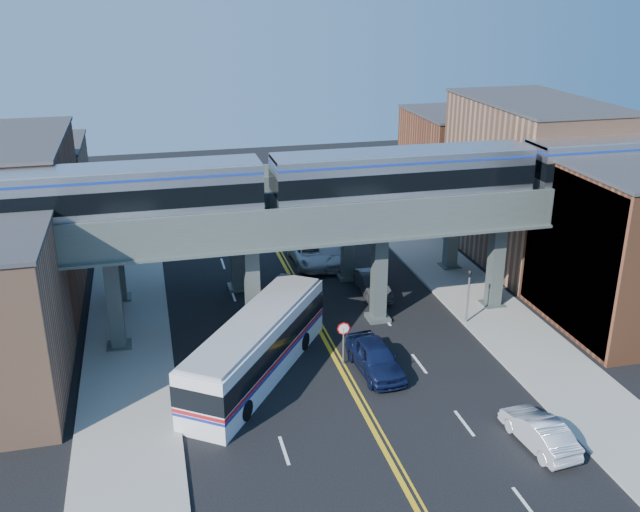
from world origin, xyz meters
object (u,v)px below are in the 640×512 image
object	(u,v)px
car_parked_curb	(539,431)
stop_sign	(344,336)
transit_bus	(257,347)
car_lane_a	(375,357)
transit_train	(403,176)
car_lane_d	(329,253)
traffic_signal	(468,291)
car_lane_c	(310,253)
car_lane_b	(373,284)

from	to	relation	value
car_parked_curb	stop_sign	bearing A→B (deg)	-59.57
transit_bus	car_lane_a	world-z (taller)	transit_bus
transit_train	car_lane_d	xyz separation A→B (m)	(-1.86, 10.20, -8.54)
traffic_signal	car_parked_curb	xyz separation A→B (m)	(-2.12, -12.43, -1.56)
traffic_signal	car_lane_d	distance (m)	13.57
car_parked_curb	car_lane_c	bearing A→B (deg)	-83.86
car_lane_a	car_parked_curb	distance (m)	9.79
car_lane_a	car_parked_curb	xyz separation A→B (m)	(5.28, -8.25, -0.14)
stop_sign	transit_bus	bearing A→B (deg)	179.89
car_lane_b	car_lane_a	bearing A→B (deg)	-105.01
traffic_signal	car_parked_curb	distance (m)	12.71
transit_train	car_lane_c	bearing A→B (deg)	107.23
stop_sign	car_lane_d	xyz separation A→B (m)	(3.14, 15.20, -0.97)
traffic_signal	car_lane_b	bearing A→B (deg)	127.06
car_lane_c	car_lane_b	bearing A→B (deg)	-68.17
traffic_signal	car_lane_b	distance (m)	7.36
car_lane_a	car_lane_c	size ratio (longest dim) A/B	0.89
transit_train	stop_sign	bearing A→B (deg)	-135.01
transit_bus	car_lane_d	size ratio (longest dim) A/B	2.25
transit_bus	car_lane_a	size ratio (longest dim) A/B	2.35
car_lane_d	car_lane_c	bearing A→B (deg)	175.82
stop_sign	transit_bus	xyz separation A→B (m)	(-4.88, 0.01, -0.06)
transit_train	traffic_signal	xyz separation A→B (m)	(3.90, -2.00, -7.03)
stop_sign	transit_train	bearing A→B (deg)	44.99
transit_bus	car_lane_b	size ratio (longest dim) A/B	2.62
car_lane_b	car_lane_c	world-z (taller)	car_lane_c
traffic_signal	car_lane_b	world-z (taller)	traffic_signal
car_lane_d	car_parked_curb	bearing A→B (deg)	-73.80
transit_bus	car_parked_curb	world-z (taller)	transit_bus
transit_bus	traffic_signal	bearing A→B (deg)	-43.08
traffic_signal	car_lane_a	size ratio (longest dim) A/B	0.79
stop_sign	car_lane_d	bearing A→B (deg)	78.33
transit_train	car_lane_a	xyz separation A→B (m)	(-3.50, -6.19, -8.45)
transit_train	stop_sign	distance (m)	10.36
transit_bus	car_lane_b	xyz separation A→B (m)	(9.44, 8.73, -0.94)
stop_sign	car_lane_b	size ratio (longest dim) A/B	0.57
transit_bus	car_lane_c	size ratio (longest dim) A/B	2.10
traffic_signal	car_lane_c	xyz separation A→B (m)	(-7.15, 12.49, -1.49)
car_lane_c	car_lane_d	world-z (taller)	car_lane_c
car_lane_a	car_lane_b	world-z (taller)	car_lane_a
car_lane_a	car_lane_d	bearing A→B (deg)	80.75
transit_bus	car_lane_c	world-z (taller)	transit_bus
car_parked_curb	transit_train	bearing A→B (deg)	-88.25
transit_bus	car_lane_d	world-z (taller)	transit_bus
stop_sign	car_lane_a	bearing A→B (deg)	-38.37
car_lane_c	car_parked_curb	world-z (taller)	car_lane_c
car_lane_a	car_lane_c	distance (m)	16.68
car_lane_a	stop_sign	bearing A→B (deg)	138.09
car_lane_b	car_lane_d	distance (m)	6.61
traffic_signal	transit_train	bearing A→B (deg)	152.84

